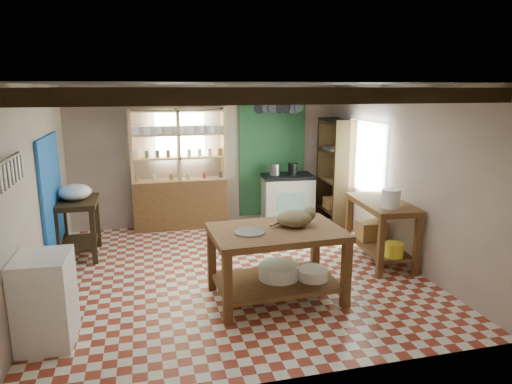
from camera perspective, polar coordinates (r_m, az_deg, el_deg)
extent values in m
cube|color=#9A3521|center=(6.58, -2.62, -10.03)|extent=(5.00, 5.00, 0.02)
cube|color=#434348|center=(6.05, -2.88, 13.36)|extent=(5.00, 5.00, 0.02)
cube|color=#BAA795|center=(8.61, -6.07, 4.52)|extent=(5.00, 0.04, 2.60)
cube|color=#BAA795|center=(3.85, 4.72, -6.20)|extent=(5.00, 0.04, 2.60)
cube|color=#BAA795|center=(6.21, -26.00, -0.06)|extent=(0.04, 5.00, 2.60)
cube|color=#BAA795|center=(7.10, 17.46, 2.17)|extent=(0.04, 5.00, 2.60)
cube|color=#342412|center=(6.05, -2.87, 12.22)|extent=(5.00, 3.80, 0.15)
cube|color=blue|center=(7.10, -24.19, -0.02)|extent=(0.04, 1.40, 1.60)
cube|color=#1F4E2A|center=(8.85, 2.03, 4.49)|extent=(1.30, 0.04, 2.30)
cube|color=silver|center=(8.48, -9.48, 7.01)|extent=(0.90, 0.02, 0.80)
cube|color=silver|center=(7.93, 13.64, 4.23)|extent=(0.02, 1.30, 1.20)
cube|color=black|center=(4.96, -28.57, 2.33)|extent=(0.06, 0.90, 0.28)
cube|color=black|center=(8.36, 2.90, 10.38)|extent=(0.86, 0.12, 0.36)
cube|color=#DCB87F|center=(8.40, -9.57, 2.81)|extent=(1.70, 0.34, 2.20)
cube|color=#342412|center=(8.62, 9.86, 2.38)|extent=(0.40, 0.86, 2.00)
cube|color=brown|center=(5.66, 2.54, -8.97)|extent=(1.61, 1.10, 0.89)
cube|color=beige|center=(8.76, 3.92, -0.83)|extent=(1.01, 0.72, 0.94)
cube|color=#342412|center=(7.51, -21.32, -4.25)|extent=(0.62, 0.89, 0.90)
cube|color=white|center=(5.18, -24.85, -12.13)|extent=(0.54, 0.64, 0.93)
cube|color=brown|center=(7.04, 15.28, -4.80)|extent=(0.74, 1.34, 0.93)
ellipsoid|color=#958356|center=(5.60, 4.86, -3.31)|extent=(0.51, 0.42, 0.20)
cylinder|color=#9F9FA6|center=(5.36, -0.80, -5.04)|extent=(0.38, 0.38, 0.02)
cylinder|color=white|center=(5.76, 2.84, -9.86)|extent=(0.52, 0.52, 0.17)
cylinder|color=white|center=(5.78, 7.15, -10.12)|extent=(0.39, 0.39, 0.13)
cylinder|color=#9F9FA6|center=(8.59, 2.36, 2.82)|extent=(0.20, 0.20, 0.21)
cylinder|color=black|center=(8.66, 4.63, 2.91)|extent=(0.19, 0.19, 0.22)
ellipsoid|color=white|center=(7.37, -21.69, -0.01)|extent=(0.48, 0.48, 0.24)
cylinder|color=white|center=(6.56, 16.48, -0.78)|extent=(0.28, 0.28, 0.26)
cube|color=olive|center=(7.32, 14.26, -4.67)|extent=(0.43, 0.36, 0.29)
cylinder|color=yellow|center=(6.69, 16.85, -6.92)|extent=(0.28, 0.28, 0.20)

